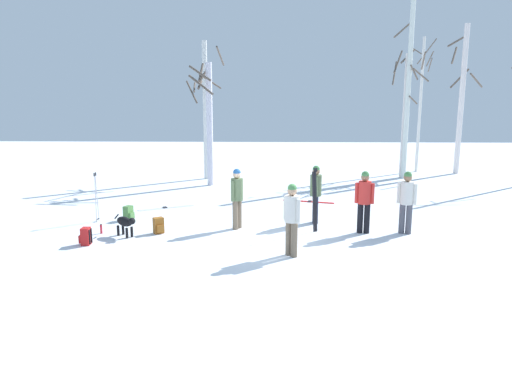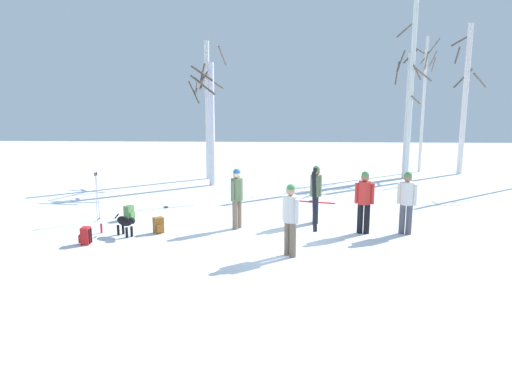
{
  "view_description": "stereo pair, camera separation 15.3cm",
  "coord_description": "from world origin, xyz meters",
  "px_view_note": "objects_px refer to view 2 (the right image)",
  "views": [
    {
      "loc": [
        0.33,
        -11.67,
        3.58
      ],
      "look_at": [
        -0.11,
        1.75,
        1.0
      ],
      "focal_mm": 33.52,
      "sensor_mm": 36.0,
      "label": 1
    },
    {
      "loc": [
        0.48,
        -11.66,
        3.58
      ],
      "look_at": [
        -0.11,
        1.75,
        1.0
      ],
      "focal_mm": 33.52,
      "sensor_mm": 36.0,
      "label": 2
    }
  ],
  "objects_px": {
    "person_3": "(316,191)",
    "birch_tree_0": "(208,108)",
    "person_2": "(291,215)",
    "birch_tree_5": "(465,98)",
    "ski_pair_lying_1": "(167,208)",
    "person_0": "(237,195)",
    "backpack_1": "(159,225)",
    "birch_tree_1": "(211,120)",
    "person_1": "(407,199)",
    "ski_pair_lying_0": "(310,202)",
    "water_bottle_0": "(101,229)",
    "person_4": "(364,198)",
    "ski_pair_planted_0": "(315,201)",
    "ski_poles_0": "(97,195)",
    "birch_tree_2": "(408,113)",
    "dog": "(125,222)",
    "backpack_2": "(85,236)",
    "birch_tree_3": "(411,89)",
    "backpack_0": "(129,213)",
    "birch_tree_4": "(424,102)"
  },
  "relations": [
    {
      "from": "person_3",
      "to": "birch_tree_0",
      "type": "xyz_separation_m",
      "value": [
        -4.31,
        8.0,
        2.25
      ]
    },
    {
      "from": "person_2",
      "to": "birch_tree_5",
      "type": "relative_size",
      "value": 0.24
    },
    {
      "from": "ski_pair_lying_1",
      "to": "birch_tree_5",
      "type": "xyz_separation_m",
      "value": [
        12.72,
        8.18,
        3.7
      ]
    },
    {
      "from": "person_0",
      "to": "person_3",
      "type": "xyz_separation_m",
      "value": [
        2.27,
        0.72,
        0.0
      ]
    },
    {
      "from": "backpack_1",
      "to": "birch_tree_1",
      "type": "height_order",
      "value": "birch_tree_1"
    },
    {
      "from": "person_1",
      "to": "ski_pair_lying_0",
      "type": "xyz_separation_m",
      "value": [
        -2.32,
        4.06,
        -0.97
      ]
    },
    {
      "from": "backpack_1",
      "to": "water_bottle_0",
      "type": "height_order",
      "value": "backpack_1"
    },
    {
      "from": "ski_pair_lying_1",
      "to": "birch_tree_0",
      "type": "distance_m",
      "value": 7.0
    },
    {
      "from": "person_4",
      "to": "ski_pair_planted_0",
      "type": "bearing_deg",
      "value": 177.38
    },
    {
      "from": "person_1",
      "to": "ski_poles_0",
      "type": "xyz_separation_m",
      "value": [
        -8.87,
        1.02,
        -0.19
      ]
    },
    {
      "from": "birch_tree_2",
      "to": "ski_poles_0",
      "type": "bearing_deg",
      "value": -142.5
    },
    {
      "from": "person_1",
      "to": "person_2",
      "type": "height_order",
      "value": "same"
    },
    {
      "from": "water_bottle_0",
      "to": "birch_tree_5",
      "type": "relative_size",
      "value": 0.04
    },
    {
      "from": "dog",
      "to": "person_4",
      "type": "bearing_deg",
      "value": 5.17
    },
    {
      "from": "person_2",
      "to": "person_4",
      "type": "height_order",
      "value": "same"
    },
    {
      "from": "person_1",
      "to": "backpack_2",
      "type": "xyz_separation_m",
      "value": [
        -8.32,
        -1.32,
        -0.77
      ]
    },
    {
      "from": "person_2",
      "to": "birch_tree_1",
      "type": "distance_m",
      "value": 10.03
    },
    {
      "from": "person_2",
      "to": "birch_tree_2",
      "type": "distance_m",
      "value": 13.19
    },
    {
      "from": "ski_pair_planted_0",
      "to": "birch_tree_0",
      "type": "height_order",
      "value": "birch_tree_0"
    },
    {
      "from": "person_3",
      "to": "birch_tree_3",
      "type": "distance_m",
      "value": 10.22
    },
    {
      "from": "ski_poles_0",
      "to": "backpack_0",
      "type": "bearing_deg",
      "value": 11.39
    },
    {
      "from": "person_1",
      "to": "birch_tree_5",
      "type": "height_order",
      "value": "birch_tree_5"
    },
    {
      "from": "backpack_1",
      "to": "person_1",
      "type": "bearing_deg",
      "value": 1.81
    },
    {
      "from": "ski_pair_planted_0",
      "to": "birch_tree_4",
      "type": "relative_size",
      "value": 0.27
    },
    {
      "from": "dog",
      "to": "ski_pair_planted_0",
      "type": "xyz_separation_m",
      "value": [
        5.06,
        0.64,
        0.5
      ]
    },
    {
      "from": "person_0",
      "to": "water_bottle_0",
      "type": "distance_m",
      "value": 3.83
    },
    {
      "from": "backpack_2",
      "to": "birch_tree_4",
      "type": "relative_size",
      "value": 0.07
    },
    {
      "from": "person_0",
      "to": "birch_tree_5",
      "type": "height_order",
      "value": "birch_tree_5"
    },
    {
      "from": "birch_tree_0",
      "to": "birch_tree_5",
      "type": "bearing_deg",
      "value": 9.32
    },
    {
      "from": "backpack_2",
      "to": "birch_tree_3",
      "type": "bearing_deg",
      "value": 45.05
    },
    {
      "from": "birch_tree_0",
      "to": "birch_tree_2",
      "type": "height_order",
      "value": "birch_tree_0"
    },
    {
      "from": "ski_pair_lying_1",
      "to": "birch_tree_5",
      "type": "relative_size",
      "value": 0.25
    },
    {
      "from": "backpack_0",
      "to": "birch_tree_1",
      "type": "distance_m",
      "value": 6.87
    },
    {
      "from": "ski_pair_lying_1",
      "to": "birch_tree_0",
      "type": "relative_size",
      "value": 0.29
    },
    {
      "from": "birch_tree_2",
      "to": "dog",
      "type": "bearing_deg",
      "value": -134.2
    },
    {
      "from": "person_4",
      "to": "ski_pair_lying_1",
      "type": "height_order",
      "value": "person_4"
    },
    {
      "from": "person_4",
      "to": "ski_pair_planted_0",
      "type": "xyz_separation_m",
      "value": [
        -1.34,
        0.06,
        -0.09
      ]
    },
    {
      "from": "ski_pair_lying_1",
      "to": "ski_poles_0",
      "type": "xyz_separation_m",
      "value": [
        -1.66,
        -1.87,
        0.78
      ]
    },
    {
      "from": "ski_poles_0",
      "to": "birch_tree_1",
      "type": "distance_m",
      "value": 7.11
    },
    {
      "from": "birch_tree_3",
      "to": "birch_tree_4",
      "type": "xyz_separation_m",
      "value": [
        1.26,
        2.18,
        -0.59
      ]
    },
    {
      "from": "person_4",
      "to": "birch_tree_2",
      "type": "xyz_separation_m",
      "value": [
        3.6,
        9.7,
        2.03
      ]
    },
    {
      "from": "person_3",
      "to": "water_bottle_0",
      "type": "distance_m",
      "value": 6.16
    },
    {
      "from": "person_2",
      "to": "birch_tree_5",
      "type": "distance_m",
      "value": 15.95
    },
    {
      "from": "person_4",
      "to": "water_bottle_0",
      "type": "bearing_deg",
      "value": -177.62
    },
    {
      "from": "birch_tree_3",
      "to": "backpack_2",
      "type": "bearing_deg",
      "value": -134.95
    },
    {
      "from": "birch_tree_4",
      "to": "water_bottle_0",
      "type": "bearing_deg",
      "value": -135.15
    },
    {
      "from": "backpack_0",
      "to": "birch_tree_4",
      "type": "distance_m",
      "value": 16.09
    },
    {
      "from": "person_4",
      "to": "birch_tree_4",
      "type": "height_order",
      "value": "birch_tree_4"
    },
    {
      "from": "person_0",
      "to": "ski_pair_lying_1",
      "type": "relative_size",
      "value": 0.97
    },
    {
      "from": "backpack_0",
      "to": "birch_tree_1",
      "type": "xyz_separation_m",
      "value": [
        1.69,
        6.15,
        2.55
      ]
    }
  ]
}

